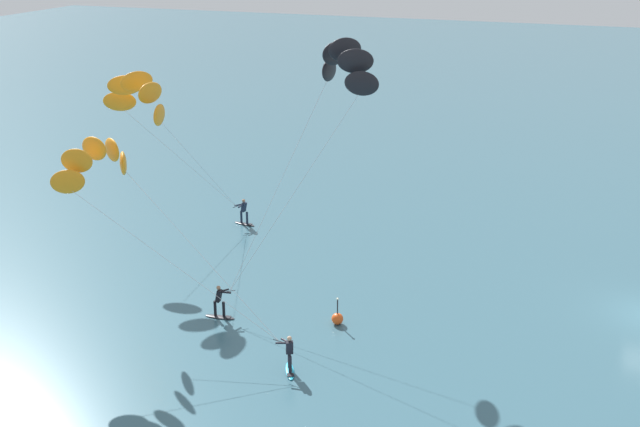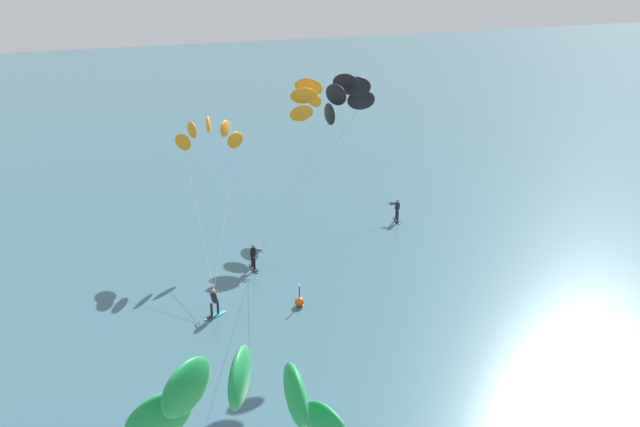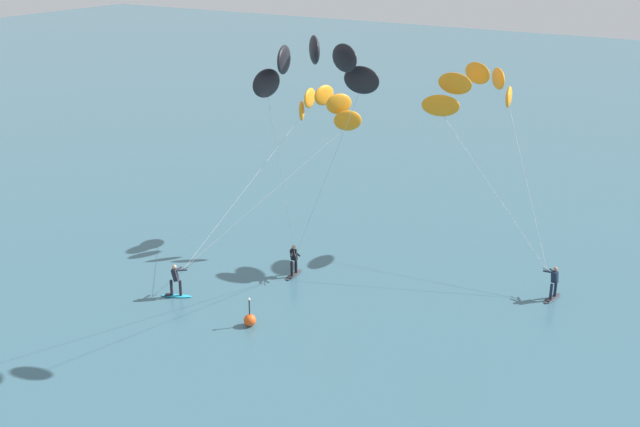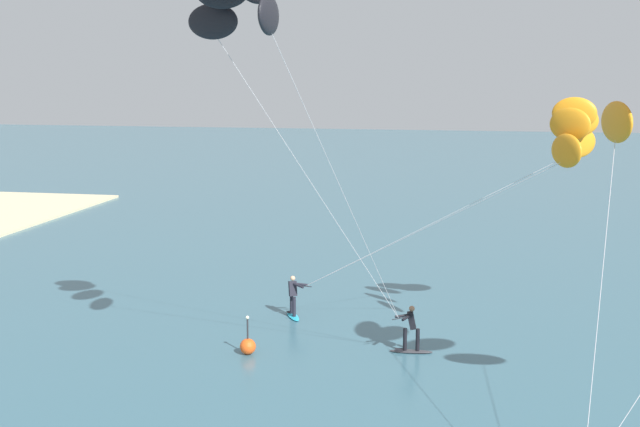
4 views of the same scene
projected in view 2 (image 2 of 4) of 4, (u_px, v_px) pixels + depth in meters
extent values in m
ellipsoid|color=#1E9347|center=(159.00, 418.00, 13.64)|extent=(1.47, 0.78, 1.10)
ellipsoid|color=#1E9347|center=(187.00, 387.00, 13.28)|extent=(1.29, 1.20, 1.10)
ellipsoid|color=#1E9347|center=(240.00, 377.00, 13.06)|extent=(0.92, 1.44, 1.10)
ellipsoid|color=#1E9347|center=(295.00, 394.00, 13.07)|extent=(0.40, 1.46, 1.10)
ellipsoid|color=#333338|center=(254.00, 268.00, 44.37)|extent=(0.48, 1.52, 0.08)
cube|color=black|center=(256.00, 270.00, 44.00)|extent=(0.31, 0.30, 0.02)
cylinder|color=black|center=(252.00, 261.00, 44.40)|extent=(0.14, 0.14, 0.78)
cylinder|color=black|center=(254.00, 264.00, 44.02)|extent=(0.14, 0.14, 0.78)
cube|color=black|center=(253.00, 252.00, 43.96)|extent=(0.32, 0.34, 0.63)
sphere|color=#9E7051|center=(253.00, 246.00, 43.80)|extent=(0.20, 0.20, 0.20)
cylinder|color=black|center=(260.00, 252.00, 43.65)|extent=(0.39, 0.43, 0.03)
cylinder|color=black|center=(257.00, 250.00, 43.86)|extent=(0.58, 0.35, 0.15)
cylinder|color=black|center=(255.00, 251.00, 43.68)|extent=(0.29, 0.60, 0.15)
ellipsoid|color=black|center=(330.00, 114.00, 35.82)|extent=(0.41, 1.65, 1.10)
ellipsoid|color=black|center=(336.00, 95.00, 36.06)|extent=(0.84, 1.65, 1.10)
ellipsoid|color=black|center=(346.00, 84.00, 36.89)|extent=(1.33, 1.43, 1.10)
ellipsoid|color=black|center=(356.00, 86.00, 37.98)|extent=(1.61, 1.00, 1.10)
ellipsoid|color=black|center=(361.00, 100.00, 38.87)|extent=(1.65, 0.41, 1.10)
cylinder|color=#B2B2B7|center=(291.00, 192.00, 39.79)|extent=(2.54, 5.65, 9.61)
cylinder|color=#B2B2B7|center=(308.00, 183.00, 41.32)|extent=(5.34, 3.15, 9.61)
ellipsoid|color=#333338|center=(397.00, 220.00, 51.87)|extent=(0.63, 1.54, 0.08)
cube|color=black|center=(398.00, 222.00, 51.48)|extent=(0.34, 0.33, 0.02)
cylinder|color=#192338|center=(396.00, 214.00, 51.91)|extent=(0.14, 0.14, 0.78)
cylinder|color=#192338|center=(398.00, 216.00, 51.51)|extent=(0.14, 0.14, 0.78)
cube|color=#192338|center=(397.00, 206.00, 51.46)|extent=(0.35, 0.37, 0.63)
sphere|color=#9E7051|center=(398.00, 201.00, 51.30)|extent=(0.20, 0.20, 0.20)
cylinder|color=black|center=(390.00, 204.00, 51.49)|extent=(0.49, 0.30, 0.03)
cylinder|color=#192338|center=(394.00, 204.00, 51.34)|extent=(0.61, 0.17, 0.15)
cylinder|color=#192338|center=(394.00, 203.00, 51.54)|extent=(0.44, 0.53, 0.15)
ellipsoid|color=orange|center=(314.00, 99.00, 51.93)|extent=(0.81, 1.95, 1.10)
ellipsoid|color=orange|center=(312.00, 88.00, 50.79)|extent=(1.43, 1.72, 1.10)
ellipsoid|color=orange|center=(308.00, 86.00, 49.36)|extent=(1.83, 1.24, 1.10)
ellipsoid|color=orange|center=(304.00, 96.00, 48.24)|extent=(1.96, 0.56, 1.10)
ellipsoid|color=orange|center=(302.00, 113.00, 47.88)|extent=(1.95, 0.81, 1.10)
cylinder|color=#B2B2B7|center=(352.00, 153.00, 51.77)|extent=(4.25, 5.01, 6.79)
cylinder|color=#B2B2B7|center=(347.00, 162.00, 49.74)|extent=(6.45, 1.16, 6.79)
ellipsoid|color=#23ADD1|center=(215.00, 315.00, 38.88)|extent=(1.50, 0.99, 0.08)
cube|color=black|center=(209.00, 317.00, 38.59)|extent=(0.38, 0.38, 0.02)
cylinder|color=black|center=(218.00, 307.00, 38.87)|extent=(0.14, 0.14, 0.78)
cylinder|color=black|center=(212.00, 310.00, 38.57)|extent=(0.14, 0.14, 0.78)
cube|color=black|center=(214.00, 298.00, 38.46)|extent=(0.42, 0.41, 0.63)
sphere|color=tan|center=(214.00, 291.00, 38.31)|extent=(0.20, 0.20, 0.20)
cylinder|color=black|center=(214.00, 291.00, 38.91)|extent=(0.14, 0.54, 0.03)
cylinder|color=black|center=(212.00, 293.00, 38.64)|extent=(0.20, 0.61, 0.15)
cylinder|color=black|center=(216.00, 292.00, 38.66)|extent=(0.41, 0.55, 0.15)
ellipsoid|color=orange|center=(235.00, 140.00, 46.09)|extent=(1.42, 1.09, 1.10)
ellipsoid|color=orange|center=(225.00, 128.00, 45.71)|extent=(1.10, 1.41, 1.10)
ellipsoid|color=orange|center=(208.00, 124.00, 45.46)|extent=(0.61, 1.52, 1.10)
ellipsoid|color=orange|center=(192.00, 130.00, 45.43)|extent=(0.60, 1.52, 1.10)
ellipsoid|color=orange|center=(183.00, 142.00, 45.65)|extent=(1.09, 1.42, 1.10)
cylinder|color=#B2B2B7|center=(226.00, 211.00, 42.56)|extent=(3.67, 9.41, 5.57)
cylinder|color=#B2B2B7|center=(197.00, 213.00, 42.34)|extent=(0.31, 10.09, 5.57)
sphere|color=#EA5119|center=(299.00, 302.00, 39.83)|extent=(0.56, 0.56, 0.56)
cylinder|color=#262628|center=(299.00, 292.00, 39.60)|extent=(0.06, 0.06, 0.70)
sphere|color=#F2F2CC|center=(299.00, 286.00, 39.45)|extent=(0.12, 0.12, 0.12)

